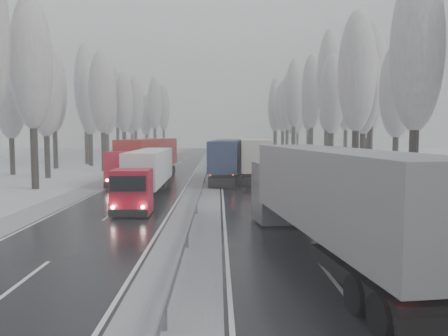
{
  "coord_description": "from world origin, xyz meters",
  "views": [
    {
      "loc": [
        1.35,
        -14.67,
        5.0
      ],
      "look_at": [
        1.82,
        20.44,
        2.2
      ],
      "focal_mm": 35.0,
      "sensor_mm": 36.0,
      "label": 1
    }
  ],
  "objects_px": {
    "truck_red_red": "(146,157)",
    "truck_cream_box": "(254,156)",
    "truck_red_white": "(148,171)",
    "truck_grey_tarp": "(325,194)",
    "box_truck_distant": "(223,149)",
    "truck_blue_box": "(227,157)"
  },
  "relations": [
    {
      "from": "truck_blue_box",
      "to": "box_truck_distant",
      "type": "bearing_deg",
      "value": 94.38
    },
    {
      "from": "truck_cream_box",
      "to": "box_truck_distant",
      "type": "height_order",
      "value": "truck_cream_box"
    },
    {
      "from": "truck_blue_box",
      "to": "truck_red_red",
      "type": "height_order",
      "value": "truck_red_red"
    },
    {
      "from": "truck_grey_tarp",
      "to": "box_truck_distant",
      "type": "bearing_deg",
      "value": 84.87
    },
    {
      "from": "truck_red_red",
      "to": "truck_cream_box",
      "type": "bearing_deg",
      "value": 13.68
    },
    {
      "from": "truck_grey_tarp",
      "to": "box_truck_distant",
      "type": "height_order",
      "value": "truck_grey_tarp"
    },
    {
      "from": "box_truck_distant",
      "to": "truck_red_red",
      "type": "relative_size",
      "value": 0.44
    },
    {
      "from": "truck_red_red",
      "to": "box_truck_distant",
      "type": "bearing_deg",
      "value": 88.97
    },
    {
      "from": "truck_red_red",
      "to": "truck_red_white",
      "type": "bearing_deg",
      "value": -72.09
    },
    {
      "from": "box_truck_distant",
      "to": "truck_red_white",
      "type": "relative_size",
      "value": 0.53
    },
    {
      "from": "truck_red_white",
      "to": "truck_red_red",
      "type": "xyz_separation_m",
      "value": [
        -2.25,
        12.81,
        0.41
      ]
    },
    {
      "from": "truck_grey_tarp",
      "to": "truck_cream_box",
      "type": "xyz_separation_m",
      "value": [
        -0.46,
        29.6,
        -0.01
      ]
    },
    {
      "from": "truck_blue_box",
      "to": "truck_cream_box",
      "type": "height_order",
      "value": "truck_cream_box"
    },
    {
      "from": "truck_grey_tarp",
      "to": "truck_blue_box",
      "type": "height_order",
      "value": "truck_grey_tarp"
    },
    {
      "from": "box_truck_distant",
      "to": "truck_red_red",
      "type": "height_order",
      "value": "truck_red_red"
    },
    {
      "from": "box_truck_distant",
      "to": "truck_red_red",
      "type": "xyz_separation_m",
      "value": [
        -8.74,
        -55.42,
        1.16
      ]
    },
    {
      "from": "truck_blue_box",
      "to": "truck_red_red",
      "type": "bearing_deg",
      "value": -173.16
    },
    {
      "from": "truck_blue_box",
      "to": "truck_red_red",
      "type": "distance_m",
      "value": 8.49
    },
    {
      "from": "truck_cream_box",
      "to": "truck_red_white",
      "type": "relative_size",
      "value": 1.19
    },
    {
      "from": "truck_cream_box",
      "to": "truck_red_red",
      "type": "relative_size",
      "value": 1.0
    },
    {
      "from": "truck_red_white",
      "to": "truck_grey_tarp",
      "type": "bearing_deg",
      "value": -59.22
    },
    {
      "from": "truck_grey_tarp",
      "to": "truck_red_red",
      "type": "distance_m",
      "value": 30.81
    }
  ]
}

